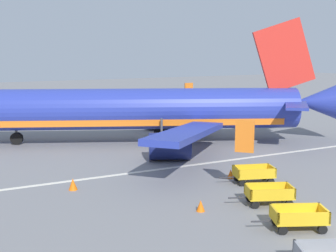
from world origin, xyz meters
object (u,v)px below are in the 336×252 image
traffic_cone_near_plane (231,174)px  traffic_cone_mid_apron (201,206)px  traffic_cone_by_carts (73,184)px  baggage_cart_third_in_row (299,217)px  baggage_cart_fourth_in_row (269,194)px  baggage_cart_far_end (254,174)px  airplane (144,110)px

traffic_cone_near_plane → traffic_cone_mid_apron: bearing=-138.1°
traffic_cone_mid_apron → traffic_cone_by_carts: size_ratio=0.86×
traffic_cone_mid_apron → traffic_cone_near_plane: bearing=41.9°
baggage_cart_third_in_row → baggage_cart_fourth_in_row: same height
baggage_cart_fourth_in_row → baggage_cart_far_end: same height
airplane → baggage_cart_third_in_row: 21.80m
airplane → baggage_cart_far_end: (1.31, -14.58, -2.45)m
baggage_cart_fourth_in_row → traffic_cone_by_carts: (-9.04, 7.40, -0.25)m
traffic_cone_near_plane → traffic_cone_by_carts: traffic_cone_by_carts is taller
baggage_cart_far_end → baggage_cart_fourth_in_row: bearing=-115.3°
baggage_cart_fourth_in_row → traffic_cone_mid_apron: (-3.91, 0.79, -0.30)m
traffic_cone_mid_apron → traffic_cone_by_carts: bearing=127.8°
baggage_cart_fourth_in_row → baggage_cart_third_in_row: bearing=-106.2°
traffic_cone_by_carts → traffic_cone_near_plane: bearing=-12.2°
baggage_cart_fourth_in_row → traffic_cone_by_carts: bearing=140.7°
airplane → baggage_cart_third_in_row: airplane is taller
baggage_cart_third_in_row → baggage_cart_far_end: same height
traffic_cone_by_carts → baggage_cart_third_in_row: bearing=-53.2°
airplane → traffic_cone_near_plane: bearing=-87.3°
airplane → baggage_cart_fourth_in_row: airplane is taller
baggage_cart_third_in_row → traffic_cone_by_carts: 13.46m
baggage_cart_third_in_row → traffic_cone_mid_apron: (-2.93, 4.17, -0.30)m
baggage_cart_third_in_row → baggage_cart_fourth_in_row: size_ratio=0.99×
traffic_cone_mid_apron → airplane: bearing=76.1°
airplane → baggage_cart_far_end: bearing=-84.9°
traffic_cone_by_carts → baggage_cart_far_end: bearing=-19.2°
baggage_cart_fourth_in_row → baggage_cart_far_end: (1.73, 3.66, 0.00)m
baggage_cart_far_end → traffic_cone_mid_apron: 6.33m
baggage_cart_fourth_in_row → traffic_cone_near_plane: bearing=78.8°
baggage_cart_fourth_in_row → airplane: bearing=88.7°
baggage_cart_fourth_in_row → traffic_cone_near_plane: baggage_cart_fourth_in_row is taller
baggage_cart_third_in_row → airplane: bearing=86.3°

